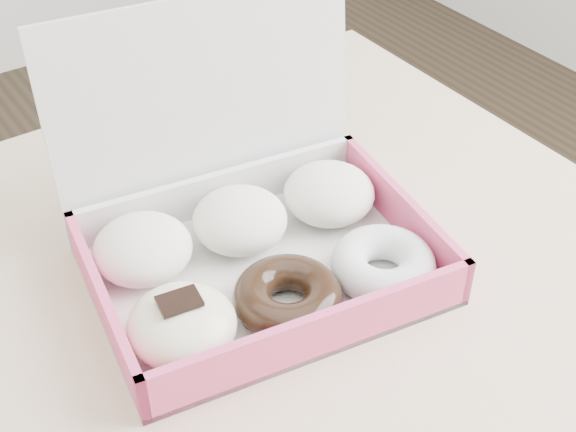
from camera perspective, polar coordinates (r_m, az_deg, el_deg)
donut_box at (r=0.76m, az=-2.64°, el=-1.65°), size 0.35×0.31×0.23m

